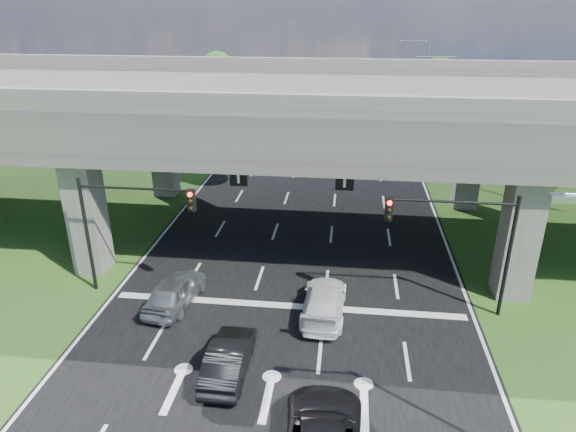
% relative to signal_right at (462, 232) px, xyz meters
% --- Properties ---
extents(ground, '(160.00, 160.00, 0.00)m').
position_rel_signal_right_xyz_m(ground, '(-7.82, -3.94, -4.19)').
color(ground, '#2C4E19').
rests_on(ground, ground).
extents(road, '(18.00, 120.00, 0.03)m').
position_rel_signal_right_xyz_m(road, '(-7.82, 6.06, -4.17)').
color(road, black).
rests_on(road, ground).
extents(overpass, '(80.00, 15.00, 10.00)m').
position_rel_signal_right_xyz_m(overpass, '(-7.82, 8.06, 3.73)').
color(overpass, '#33312F').
rests_on(overpass, ground).
extents(warehouse, '(20.00, 10.00, 4.00)m').
position_rel_signal_right_xyz_m(warehouse, '(-33.82, 31.06, -2.19)').
color(warehouse, '#9E9E99').
rests_on(warehouse, ground).
extents(signal_right, '(5.76, 0.54, 6.00)m').
position_rel_signal_right_xyz_m(signal_right, '(0.00, 0.00, 0.00)').
color(signal_right, black).
rests_on(signal_right, ground).
extents(signal_left, '(5.76, 0.54, 6.00)m').
position_rel_signal_right_xyz_m(signal_left, '(-15.65, 0.00, 0.00)').
color(signal_left, black).
rests_on(signal_left, ground).
extents(streetlight_far, '(3.38, 0.25, 10.00)m').
position_rel_signal_right_xyz_m(streetlight_far, '(2.27, 20.06, 1.66)').
color(streetlight_far, gray).
rests_on(streetlight_far, ground).
extents(streetlight_beyond, '(3.38, 0.25, 10.00)m').
position_rel_signal_right_xyz_m(streetlight_beyond, '(2.27, 36.06, 1.66)').
color(streetlight_beyond, gray).
rests_on(streetlight_beyond, ground).
extents(tree_left_near, '(4.50, 4.50, 7.80)m').
position_rel_signal_right_xyz_m(tree_left_near, '(-21.78, 22.06, 0.63)').
color(tree_left_near, black).
rests_on(tree_left_near, ground).
extents(tree_left_mid, '(3.91, 3.90, 6.76)m').
position_rel_signal_right_xyz_m(tree_left_mid, '(-24.78, 30.06, -0.01)').
color(tree_left_mid, black).
rests_on(tree_left_mid, ground).
extents(tree_left_far, '(4.80, 4.80, 8.32)m').
position_rel_signal_right_xyz_m(tree_left_far, '(-20.78, 38.06, 0.95)').
color(tree_left_far, black).
rests_on(tree_left_far, ground).
extents(tree_right_near, '(4.20, 4.20, 7.28)m').
position_rel_signal_right_xyz_m(tree_right_near, '(5.22, 24.06, 0.31)').
color(tree_right_near, black).
rests_on(tree_right_near, ground).
extents(tree_right_mid, '(3.91, 3.90, 6.76)m').
position_rel_signal_right_xyz_m(tree_right_mid, '(8.22, 32.06, -0.01)').
color(tree_right_mid, black).
rests_on(tree_right_mid, ground).
extents(tree_right_far, '(4.50, 4.50, 7.80)m').
position_rel_signal_right_xyz_m(tree_right_far, '(4.22, 40.06, 0.63)').
color(tree_right_far, black).
rests_on(tree_right_far, ground).
extents(car_silver, '(2.33, 4.60, 1.50)m').
position_rel_signal_right_xyz_m(car_silver, '(-13.22, -0.94, -3.41)').
color(car_silver, '#ADB1B5').
rests_on(car_silver, road).
extents(car_dark, '(1.49, 4.26, 1.40)m').
position_rel_signal_right_xyz_m(car_dark, '(-9.54, -5.51, -3.46)').
color(car_dark, black).
rests_on(car_dark, road).
extents(car_white, '(2.11, 4.87, 1.40)m').
position_rel_signal_right_xyz_m(car_white, '(-6.02, -0.94, -3.46)').
color(car_white, silver).
rests_on(car_white, road).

